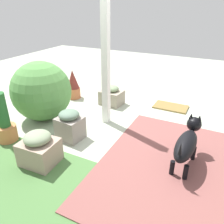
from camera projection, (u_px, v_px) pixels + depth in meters
name	position (u px, v px, depth m)	size (l,w,h in m)	color
ground_plane	(128.00, 129.00, 3.77)	(12.00, 12.00, 0.00)	#A8B19C
brick_path	(173.00, 168.00, 2.86)	(1.80, 2.40, 0.02)	brown
porch_pillar	(106.00, 59.00, 3.52)	(0.11, 0.11, 2.20)	white
stone_planter_nearest	(112.00, 96.00, 4.60)	(0.46, 0.39, 0.40)	gray
stone_planter_mid	(70.00, 125.00, 3.41)	(0.40, 0.36, 0.47)	gray
stone_planter_far	(39.00, 149.00, 2.89)	(0.47, 0.42, 0.46)	gray
round_shrub	(41.00, 91.00, 3.90)	(1.03, 1.03, 1.03)	#538E46
terracotta_pot_spiky	(73.00, 85.00, 4.86)	(0.29, 0.29, 0.62)	#BD6740
terracotta_pot_tall	(5.00, 124.00, 3.34)	(0.30, 0.30, 0.77)	#C17544
dog	(187.00, 143.00, 2.79)	(0.27, 0.85, 0.58)	black
doormat	(171.00, 107.00, 4.51)	(0.65, 0.39, 0.03)	olive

